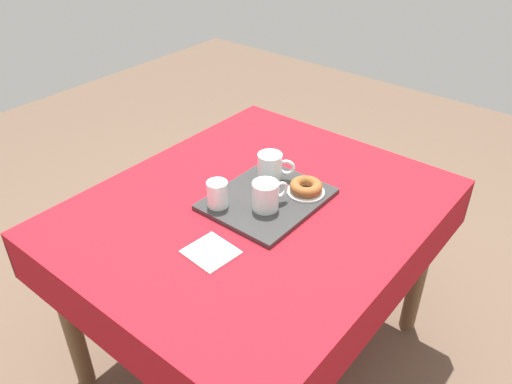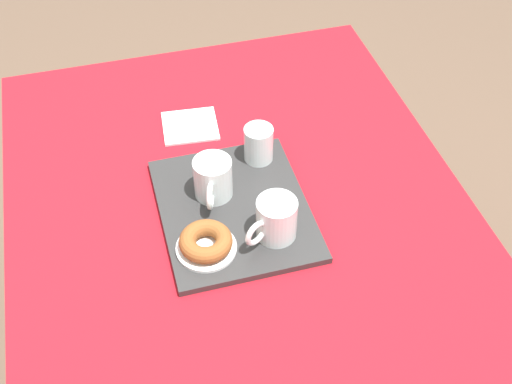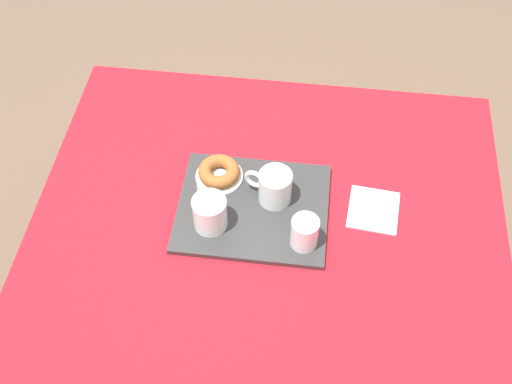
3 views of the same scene
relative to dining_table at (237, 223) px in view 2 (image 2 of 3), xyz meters
name	(u,v)px [view 2 (image 2 of 3)]	position (x,y,z in m)	size (l,w,h in m)	color
ground_plane	(241,363)	(0.00, 0.00, -0.65)	(6.00, 6.00, 0.00)	brown
dining_table	(237,223)	(0.00, 0.00, 0.00)	(1.22, 1.02, 0.73)	#A8141E
serving_tray	(234,209)	(-0.04, 0.02, 0.10)	(0.39, 0.32, 0.02)	#2D2D2D
tea_mug_left	(213,180)	(0.01, 0.05, 0.15)	(0.13, 0.09, 0.09)	silver
tea_mug_right	(276,220)	(-0.14, -0.05, 0.15)	(0.09, 0.12, 0.09)	silver
water_glass_near	(259,146)	(0.10, -0.08, 0.14)	(0.07, 0.07, 0.09)	silver
donut_plate_left	(206,248)	(-0.14, 0.10, 0.11)	(0.13, 0.13, 0.01)	white
sugar_donut_left	(206,241)	(-0.14, 0.10, 0.13)	(0.11, 0.11, 0.04)	brown
paper_napkin	(190,126)	(0.27, 0.05, 0.09)	(0.13, 0.14, 0.01)	white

